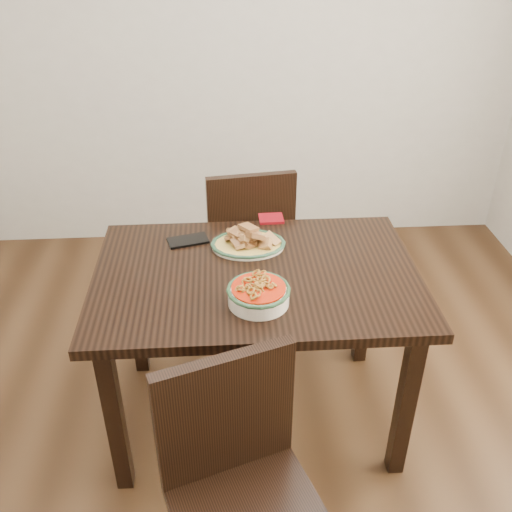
{
  "coord_description": "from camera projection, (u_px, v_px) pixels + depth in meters",
  "views": [
    {
      "loc": [
        -0.11,
        -1.69,
        1.94
      ],
      "look_at": [
        0.01,
        0.13,
        0.81
      ],
      "focal_mm": 40.0,
      "sensor_mm": 36.0,
      "label": 1
    }
  ],
  "objects": [
    {
      "name": "chair_near",
      "position": [
        240.0,
        482.0,
        1.67
      ],
      "size": [
        0.53,
        0.53,
        0.89
      ],
      "rotation": [
        0.0,
        0.0,
        0.33
      ],
      "color": "black",
      "rests_on": "ground"
    },
    {
      "name": "wall_back",
      "position": [
        235.0,
        35.0,
        3.26
      ],
      "size": [
        3.5,
        0.1,
        2.6
      ],
      "primitive_type": "cube",
      "color": "beige",
      "rests_on": "ground"
    },
    {
      "name": "floor",
      "position": [
        255.0,
        431.0,
        2.46
      ],
      "size": [
        3.5,
        3.5,
        0.0
      ],
      "primitive_type": "plane",
      "color": "#331F10",
      "rests_on": "ground"
    },
    {
      "name": "napkin",
      "position": [
        271.0,
        219.0,
        2.51
      ],
      "size": [
        0.11,
        0.09,
        0.01
      ],
      "primitive_type": "cube",
      "rotation": [
        0.0,
        0.0,
        0.02
      ],
      "color": "maroon",
      "rests_on": "dining_table"
    },
    {
      "name": "dining_table",
      "position": [
        256.0,
        293.0,
        2.21
      ],
      "size": [
        1.23,
        0.82,
        0.75
      ],
      "color": "black",
      "rests_on": "ground"
    },
    {
      "name": "noodle_bowl",
      "position": [
        259.0,
        292.0,
        1.97
      ],
      "size": [
        0.22,
        0.22,
        0.08
      ],
      "color": "white",
      "rests_on": "dining_table"
    },
    {
      "name": "chair_far",
      "position": [
        248.0,
        238.0,
        2.88
      ],
      "size": [
        0.47,
        0.47,
        0.89
      ],
      "rotation": [
        0.0,
        0.0,
        3.27
      ],
      "color": "black",
      "rests_on": "ground"
    },
    {
      "name": "fish_plate",
      "position": [
        248.0,
        237.0,
        2.29
      ],
      "size": [
        0.29,
        0.23,
        0.11
      ],
      "color": "#EFE6C9",
      "rests_on": "dining_table"
    },
    {
      "name": "smartphone",
      "position": [
        188.0,
        240.0,
        2.35
      ],
      "size": [
        0.18,
        0.13,
        0.01
      ],
      "primitive_type": "cube",
      "rotation": [
        0.0,
        0.0,
        0.26
      ],
      "color": "black",
      "rests_on": "dining_table"
    }
  ]
}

